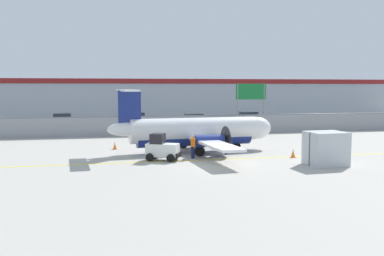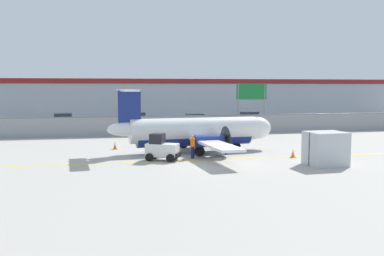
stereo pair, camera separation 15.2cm
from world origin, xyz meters
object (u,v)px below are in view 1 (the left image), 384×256
at_px(traffic_cone_far_left, 115,146).
at_px(cargo_container, 326,149).
at_px(traffic_cone_near_right, 215,145).
at_px(parked_car_2, 195,120).
at_px(parked_car_1, 137,118).
at_px(traffic_cone_near_left, 293,153).
at_px(parked_car_0, 63,119).
at_px(parked_car_3, 248,117).
at_px(commuter_airplane, 197,132).
at_px(baggage_tug, 162,148).
at_px(highway_sign, 251,96).
at_px(ground_crew_worker, 193,145).

bearing_deg(traffic_cone_far_left, cargo_container, -37.39).
xyz_separation_m(traffic_cone_near_right, parked_car_2, (2.64, 19.77, 0.58)).
bearing_deg(parked_car_1, traffic_cone_near_left, -75.91).
distance_m(traffic_cone_far_left, parked_car_0, 23.67).
xyz_separation_m(cargo_container, traffic_cone_near_right, (-5.24, 8.52, -0.79)).
relative_size(cargo_container, traffic_cone_far_left, 3.94).
height_order(cargo_container, traffic_cone_near_right, cargo_container).
xyz_separation_m(cargo_container, parked_car_3, (5.60, 31.19, -0.21)).
relative_size(traffic_cone_far_left, parked_car_2, 0.15).
xyz_separation_m(traffic_cone_near_left, parked_car_0, (-18.54, 29.73, 0.58)).
height_order(commuter_airplane, traffic_cone_near_right, commuter_airplane).
bearing_deg(baggage_tug, highway_sign, 78.58).
bearing_deg(commuter_airplane, traffic_cone_far_left, 152.04).
distance_m(commuter_airplane, ground_crew_worker, 3.29).
height_order(cargo_container, parked_car_3, cargo_container).
xyz_separation_m(ground_crew_worker, parked_car_1, (-1.75, 28.25, -0.06)).
height_order(traffic_cone_far_left, parked_car_0, parked_car_0).
distance_m(cargo_container, parked_car_2, 28.41).
bearing_deg(baggage_tug, parked_car_0, 132.21).
distance_m(traffic_cone_near_right, parked_car_3, 25.14).
relative_size(traffic_cone_near_right, traffic_cone_far_left, 1.00).
height_order(parked_car_0, highway_sign, highway_sign).
xyz_separation_m(cargo_container, parked_car_2, (-2.60, 28.29, -0.21)).
relative_size(ground_crew_worker, traffic_cone_near_left, 2.66).
xyz_separation_m(commuter_airplane, baggage_tug, (-3.30, -3.41, -0.75)).
relative_size(commuter_airplane, parked_car_3, 3.66).
distance_m(cargo_container, traffic_cone_near_right, 10.03).
bearing_deg(highway_sign, parked_car_1, 136.92).
distance_m(cargo_container, traffic_cone_near_left, 3.49).
bearing_deg(parked_car_0, cargo_container, -60.62).
bearing_deg(parked_car_1, commuter_airplane, -86.64).
xyz_separation_m(commuter_airplane, parked_car_0, (-12.34, 25.58, -0.71)).
xyz_separation_m(commuter_airplane, ground_crew_worker, (-1.01, -3.06, -0.65)).
height_order(baggage_tug, highway_sign, highway_sign).
xyz_separation_m(traffic_cone_near_right, parked_car_3, (10.84, 22.67, 0.58)).
bearing_deg(traffic_cone_near_left, traffic_cone_near_right, 130.92).
height_order(ground_crew_worker, traffic_cone_far_left, ground_crew_worker).
height_order(parked_car_2, parked_car_3, same).
distance_m(traffic_cone_far_left, parked_car_2, 21.06).
relative_size(parked_car_0, highway_sign, 0.77).
height_order(parked_car_0, parked_car_1, same).
relative_size(traffic_cone_near_left, parked_car_3, 0.15).
bearing_deg(parked_car_3, highway_sign, 64.34).
distance_m(baggage_tug, highway_sign, 21.65).
xyz_separation_m(ground_crew_worker, traffic_cone_near_left, (7.22, -1.09, -0.64)).
height_order(traffic_cone_near_left, parked_car_0, parked_car_0).
xyz_separation_m(baggage_tug, highway_sign, (12.68, 17.24, 3.28)).
relative_size(traffic_cone_far_left, highway_sign, 0.12).
bearing_deg(commuter_airplane, baggage_tug, -139.15).
height_order(commuter_airplane, highway_sign, highway_sign).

